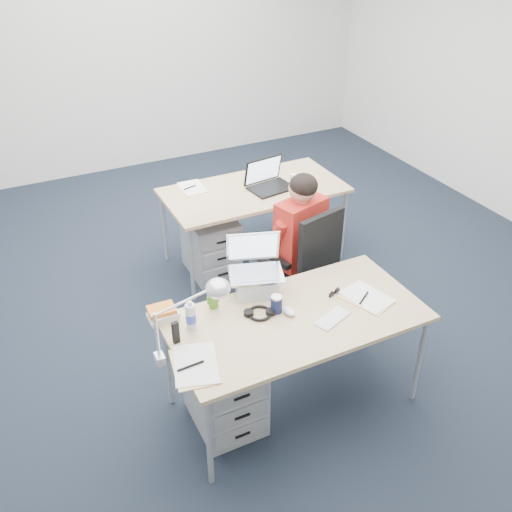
# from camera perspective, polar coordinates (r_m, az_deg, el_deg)

# --- Properties ---
(floor) EXTENTS (7.00, 7.00, 0.00)m
(floor) POSITION_cam_1_polar(r_m,az_deg,el_deg) (4.76, 1.83, -5.73)
(floor) COLOR black
(floor) RESTS_ON ground
(room) EXTENTS (6.02, 7.02, 2.80)m
(room) POSITION_cam_1_polar(r_m,az_deg,el_deg) (3.94, 2.27, 14.23)
(room) COLOR beige
(room) RESTS_ON ground
(desk_near) EXTENTS (1.60, 0.80, 0.73)m
(desk_near) POSITION_cam_1_polar(r_m,az_deg,el_deg) (3.60, 4.06, -6.62)
(desk_near) COLOR tan
(desk_near) RESTS_ON ground
(desk_far) EXTENTS (1.60, 0.80, 0.73)m
(desk_far) POSITION_cam_1_polar(r_m,az_deg,el_deg) (5.12, -0.19, 6.26)
(desk_far) COLOR tan
(desk_far) RESTS_ON ground
(office_chair) EXTENTS (0.77, 0.77, 1.01)m
(office_chair) POSITION_cam_1_polar(r_m,az_deg,el_deg) (4.59, 4.50, -3.00)
(office_chair) COLOR black
(office_chair) RESTS_ON ground
(seated_person) EXTENTS (0.51, 0.75, 1.24)m
(seated_person) POSITION_cam_1_polar(r_m,az_deg,el_deg) (4.52, 3.15, 1.40)
(seated_person) COLOR red
(seated_person) RESTS_ON ground
(drawer_pedestal_near) EXTENTS (0.40, 0.50, 0.55)m
(drawer_pedestal_near) POSITION_cam_1_polar(r_m,az_deg,el_deg) (3.74, -3.15, -13.14)
(drawer_pedestal_near) COLOR #AEB1B4
(drawer_pedestal_near) RESTS_ON ground
(drawer_pedestal_far) EXTENTS (0.40, 0.50, 0.55)m
(drawer_pedestal_far) POSITION_cam_1_polar(r_m,az_deg,el_deg) (5.14, -4.52, 1.10)
(drawer_pedestal_far) COLOR #AEB1B4
(drawer_pedestal_far) RESTS_ON ground
(silver_laptop) EXTENTS (0.42, 0.37, 0.37)m
(silver_laptop) POSITION_cam_1_polar(r_m,az_deg,el_deg) (3.66, -0.01, -1.20)
(silver_laptop) COLOR silver
(silver_laptop) RESTS_ON desk_near
(wireless_keyboard) EXTENTS (0.27, 0.18, 0.01)m
(wireless_keyboard) POSITION_cam_1_polar(r_m,az_deg,el_deg) (3.57, 7.67, -6.20)
(wireless_keyboard) COLOR white
(wireless_keyboard) RESTS_ON desk_near
(computer_mouse) EXTENTS (0.07, 0.10, 0.04)m
(computer_mouse) POSITION_cam_1_polar(r_m,az_deg,el_deg) (3.57, 3.33, -5.56)
(computer_mouse) COLOR white
(computer_mouse) RESTS_ON desk_near
(headphones) EXTENTS (0.25, 0.22, 0.03)m
(headphones) POSITION_cam_1_polar(r_m,az_deg,el_deg) (3.56, 0.37, -5.66)
(headphones) COLOR black
(headphones) RESTS_ON desk_near
(can_koozie) EXTENTS (0.09, 0.09, 0.12)m
(can_koozie) POSITION_cam_1_polar(r_m,az_deg,el_deg) (3.56, 2.05, -4.82)
(can_koozie) COLOR #151B43
(can_koozie) RESTS_ON desk_near
(water_bottle) EXTENTS (0.07, 0.07, 0.20)m
(water_bottle) POSITION_cam_1_polar(r_m,az_deg,el_deg) (3.43, -6.56, -5.88)
(water_bottle) COLOR silver
(water_bottle) RESTS_ON desk_near
(bear_figurine) EXTENTS (0.09, 0.08, 0.16)m
(bear_figurine) POSITION_cam_1_polar(r_m,az_deg,el_deg) (3.60, -4.31, -4.08)
(bear_figurine) COLOR #30711E
(bear_figurine) RESTS_ON desk_near
(book_stack) EXTENTS (0.20, 0.17, 0.08)m
(book_stack) POSITION_cam_1_polar(r_m,az_deg,el_deg) (3.56, -9.32, -5.67)
(book_stack) COLOR silver
(book_stack) RESTS_ON desk_near
(cordless_phone) EXTENTS (0.04, 0.03, 0.15)m
(cordless_phone) POSITION_cam_1_polar(r_m,az_deg,el_deg) (3.36, -8.03, -7.58)
(cordless_phone) COLOR black
(cordless_phone) RESTS_ON desk_near
(papers_left) EXTENTS (0.31, 0.39, 0.01)m
(papers_left) POSITION_cam_1_polar(r_m,az_deg,el_deg) (3.24, -6.16, -10.90)
(papers_left) COLOR #E3C283
(papers_left) RESTS_ON desk_near
(papers_right) EXTENTS (0.30, 0.36, 0.01)m
(papers_right) POSITION_cam_1_polar(r_m,az_deg,el_deg) (3.77, 10.98, -4.18)
(papers_right) COLOR #E3C283
(papers_right) RESTS_ON desk_near
(sunglasses) EXTENTS (0.12, 0.09, 0.03)m
(sunglasses) POSITION_cam_1_polar(r_m,az_deg,el_deg) (3.77, 7.83, -3.67)
(sunglasses) COLOR black
(sunglasses) RESTS_ON desk_near
(desk_lamp) EXTENTS (0.43, 0.22, 0.47)m
(desk_lamp) POSITION_cam_1_polar(r_m,az_deg,el_deg) (3.17, -7.51, -6.65)
(desk_lamp) COLOR silver
(desk_lamp) RESTS_ON desk_near
(dark_laptop) EXTENTS (0.42, 0.41, 0.27)m
(dark_laptop) POSITION_cam_1_polar(r_m,az_deg,el_deg) (5.04, 1.56, 8.12)
(dark_laptop) COLOR black
(dark_laptop) RESTS_ON desk_far
(far_cup) EXTENTS (0.08, 0.08, 0.09)m
(far_cup) POSITION_cam_1_polar(r_m,az_deg,el_deg) (5.19, 3.75, 7.72)
(far_cup) COLOR white
(far_cup) RESTS_ON desk_far
(far_papers) EXTENTS (0.20, 0.29, 0.01)m
(far_papers) POSITION_cam_1_polar(r_m,az_deg,el_deg) (5.13, -6.45, 6.75)
(far_papers) COLOR white
(far_papers) RESTS_ON desk_far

